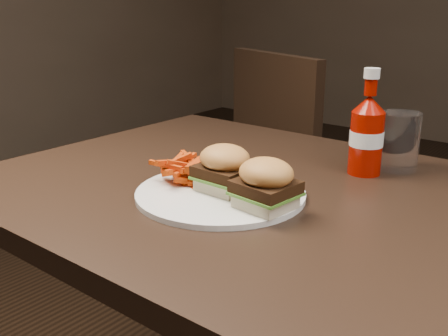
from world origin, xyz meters
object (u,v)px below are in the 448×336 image
Objects in this scene: tumbler at (399,143)px; ketchup_bottle at (366,144)px; plate at (220,193)px; dining_table at (291,205)px; chair_far at (320,193)px.

ketchup_bottle is at bearing -120.04° from tumbler.
plate is at bearing -117.62° from tumbler.
dining_table is 9.22× the size of ketchup_bottle.
chair_far is at bearing 124.27° from ketchup_bottle.
chair_far is (-0.37, 0.81, -0.30)m from dining_table.
dining_table is 2.59× the size of chair_far.
chair_far is 0.83m from ketchup_bottle.
dining_table is at bearing 42.23° from plate.
plate is 0.32m from ketchup_bottle.
dining_table is at bearing -104.06° from ketchup_bottle.
dining_table is 3.98× the size of plate.
ketchup_bottle reaches higher than tumbler.
ketchup_bottle reaches higher than dining_table.
chair_far is at bearing 107.03° from plate.
plate is 2.32× the size of ketchup_bottle.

